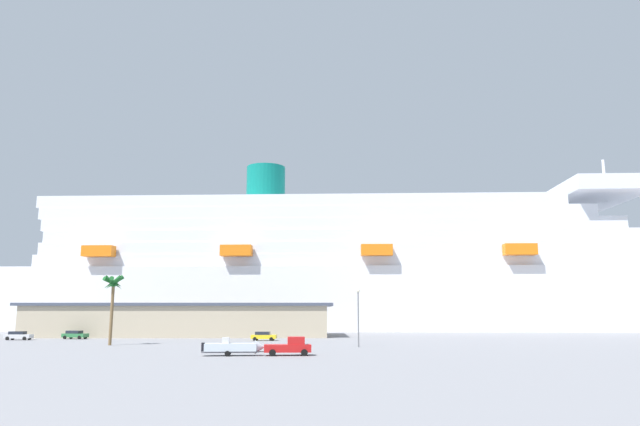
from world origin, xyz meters
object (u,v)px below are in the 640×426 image
Objects in this scene: pickup_truck at (290,347)px; small_boat_on_trailer at (236,348)px; palm_tree at (113,288)px; street_lamp at (358,309)px; cruise_ship at (376,275)px; parked_car_silver_sedan at (18,335)px; parked_car_yellow_taxi at (264,336)px; parked_car_green_wagon at (75,335)px.

pickup_truck is 6.37m from small_boat_on_trailer.
street_lamp is at bearing -3.84° from palm_tree.
small_boat_on_trailer is at bearing -102.97° from cruise_ship.
palm_tree reaches higher than parked_car_silver_sedan.
palm_tree is at bearing 176.16° from street_lamp.
parked_car_yellow_taxi is at bearing 103.33° from pickup_truck.
parked_car_green_wagon is 37.01m from parked_car_yellow_taxi.
parked_car_green_wagon is (8.55, 4.35, 0.00)m from parked_car_silver_sedan.
palm_tree is 27.77m from parked_car_yellow_taxi.
cruise_ship is at bearing 80.70° from pickup_truck.
pickup_truck is 1.19× the size of parked_car_green_wagon.
pickup_truck is at bearing -32.80° from palm_tree.
parked_car_silver_sedan is 1.06× the size of parked_car_yellow_taxi.
pickup_truck is 1.28× the size of parked_car_yellow_taxi.
parked_car_silver_sedan is (-53.48, 34.52, -0.21)m from pickup_truck.
cruise_ship is 50.26× the size of parked_car_green_wagon.
parked_car_yellow_taxi is (-1.85, 35.29, -0.13)m from small_boat_on_trailer.
palm_tree is 2.27× the size of parked_car_silver_sedan.
street_lamp is 64.69m from parked_car_silver_sedan.
parked_car_silver_sedan is 45.30m from parked_car_yellow_taxi.
pickup_truck is 36.53m from palm_tree.
cruise_ship is 81.72m from parked_car_green_wagon.
parked_car_silver_sedan is at bearing 147.10° from palm_tree.
parked_car_green_wagon is at bearing 127.39° from palm_tree.
small_boat_on_trailer is 1.77× the size of parked_car_silver_sedan.
palm_tree is at bearing 139.65° from small_boat_on_trailer.
parked_car_green_wagon and parked_car_yellow_taxi have the same top height.
parked_car_yellow_taxi is at bearing -6.76° from parked_car_green_wagon.
cruise_ship is at bearing 58.29° from palm_tree.
palm_tree is (-23.67, 20.11, 7.91)m from small_boat_on_trailer.
cruise_ship is 22.49× the size of palm_tree.
parked_car_silver_sedan and parked_car_green_wagon have the same top height.
parked_car_green_wagon is (-14.94, 19.54, -8.04)m from palm_tree.
palm_tree is 38.78m from street_lamp.
parked_car_silver_sedan is at bearing -139.86° from cruise_ship.
small_boat_on_trailer is 1.74× the size of parked_car_green_wagon.
palm_tree is at bearing 147.20° from pickup_truck.
palm_tree is (-29.99, 19.33, 7.83)m from pickup_truck.
street_lamp reaches higher than parked_car_green_wagon.
small_boat_on_trailer is 23.43m from street_lamp.
parked_car_yellow_taxi is (36.76, -4.36, -0.00)m from parked_car_green_wagon.
parked_car_silver_sedan is at bearing 179.99° from parked_car_yellow_taxi.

